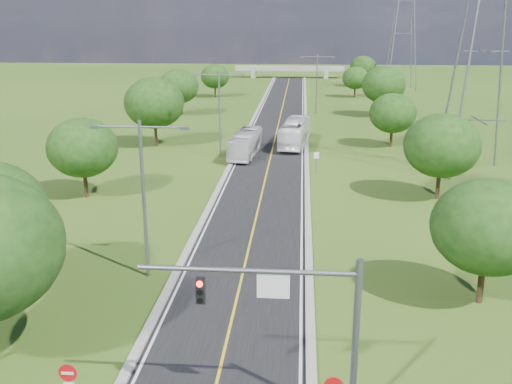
% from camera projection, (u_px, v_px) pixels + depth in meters
% --- Properties ---
extents(ground, '(260.00, 260.00, 0.00)m').
position_uv_depth(ground, '(276.00, 133.00, 81.71)').
color(ground, '#2E4F16').
rests_on(ground, ground).
extents(road, '(8.00, 150.00, 0.06)m').
position_uv_depth(road, '(278.00, 125.00, 87.42)').
color(road, black).
rests_on(road, ground).
extents(curb_left, '(0.50, 150.00, 0.22)m').
position_uv_depth(curb_left, '(251.00, 125.00, 87.72)').
color(curb_left, gray).
rests_on(curb_left, ground).
extents(curb_right, '(0.50, 150.00, 0.22)m').
position_uv_depth(curb_right, '(306.00, 125.00, 87.08)').
color(curb_right, gray).
rests_on(curb_right, ground).
extents(signal_mast, '(8.54, 0.33, 7.20)m').
position_uv_depth(signal_mast, '(301.00, 313.00, 21.83)').
color(signal_mast, slate).
rests_on(signal_mast, ground).
extents(do_not_enter_left, '(0.76, 0.11, 2.50)m').
position_uv_depth(do_not_enter_left, '(69.00, 380.00, 22.95)').
color(do_not_enter_left, slate).
rests_on(do_not_enter_left, ground).
extents(speed_limit_sign, '(0.55, 0.09, 2.40)m').
position_uv_depth(speed_limit_sign, '(316.00, 159.00, 59.85)').
color(speed_limit_sign, slate).
rests_on(speed_limit_sign, ground).
extents(overpass, '(30.00, 3.00, 3.20)m').
position_uv_depth(overpass, '(290.00, 69.00, 157.30)').
color(overpass, gray).
rests_on(overpass, ground).
extents(streetlight_near_left, '(5.90, 0.25, 10.00)m').
position_uv_depth(streetlight_near_left, '(143.00, 186.00, 34.66)').
color(streetlight_near_left, slate).
rests_on(streetlight_near_left, ground).
extents(streetlight_mid_left, '(5.90, 0.25, 10.00)m').
position_uv_depth(streetlight_mid_left, '(219.00, 107.00, 66.13)').
color(streetlight_mid_left, slate).
rests_on(streetlight_mid_left, ground).
extents(streetlight_far_right, '(5.90, 0.25, 10.00)m').
position_uv_depth(streetlight_far_right, '(317.00, 79.00, 96.69)').
color(streetlight_far_right, slate).
rests_on(streetlight_far_right, ground).
extents(power_tower_near, '(9.00, 6.40, 28.00)m').
position_uv_depth(power_tower_near, '(489.00, 37.00, 56.89)').
color(power_tower_near, slate).
rests_on(power_tower_near, ground).
extents(power_tower_far, '(9.00, 6.40, 28.00)m').
position_uv_depth(power_tower_far, '(403.00, 27.00, 128.11)').
color(power_tower_far, slate).
rests_on(power_tower_far, ground).
extents(tree_lb, '(6.30, 6.30, 7.33)m').
position_uv_depth(tree_lb, '(82.00, 148.00, 51.06)').
color(tree_lb, black).
rests_on(tree_lb, ground).
extents(tree_lc, '(7.56, 7.56, 8.79)m').
position_uv_depth(tree_lc, '(154.00, 103.00, 71.69)').
color(tree_lc, black).
rests_on(tree_lc, ground).
extents(tree_ld, '(6.72, 6.72, 7.82)m').
position_uv_depth(tree_ld, '(179.00, 86.00, 94.91)').
color(tree_ld, black).
rests_on(tree_ld, ground).
extents(tree_le, '(5.88, 5.88, 6.84)m').
position_uv_depth(tree_le, '(215.00, 76.00, 117.79)').
color(tree_le, black).
rests_on(tree_le, ground).
extents(tree_ra, '(6.30, 6.30, 7.33)m').
position_uv_depth(tree_ra, '(488.00, 227.00, 31.61)').
color(tree_ra, black).
rests_on(tree_ra, ground).
extents(tree_rb, '(6.72, 6.72, 7.82)m').
position_uv_depth(tree_rb, '(442.00, 146.00, 50.44)').
color(tree_rb, black).
rests_on(tree_rb, ground).
extents(tree_rc, '(5.88, 5.88, 6.84)m').
position_uv_depth(tree_rc, '(393.00, 113.00, 71.68)').
color(tree_rc, black).
rests_on(tree_rc, ground).
extents(tree_rd, '(7.14, 7.14, 8.30)m').
position_uv_depth(tree_rd, '(384.00, 85.00, 94.14)').
color(tree_rd, black).
rests_on(tree_rd, ground).
extents(tree_re, '(5.46, 5.46, 6.35)m').
position_uv_depth(tree_re, '(355.00, 78.00, 117.58)').
color(tree_re, black).
rests_on(tree_re, ground).
extents(tree_rf, '(6.30, 6.30, 7.33)m').
position_uv_depth(tree_rf, '(363.00, 67.00, 136.21)').
color(tree_rf, black).
rests_on(tree_rf, ground).
extents(bus_outbound, '(4.04, 12.03, 3.29)m').
position_uv_depth(bus_outbound, '(295.00, 133.00, 73.08)').
color(bus_outbound, white).
rests_on(bus_outbound, road).
extents(bus_inbound, '(3.35, 10.65, 2.92)m').
position_uv_depth(bus_inbound, '(245.00, 143.00, 67.72)').
color(bus_inbound, silver).
rests_on(bus_inbound, road).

